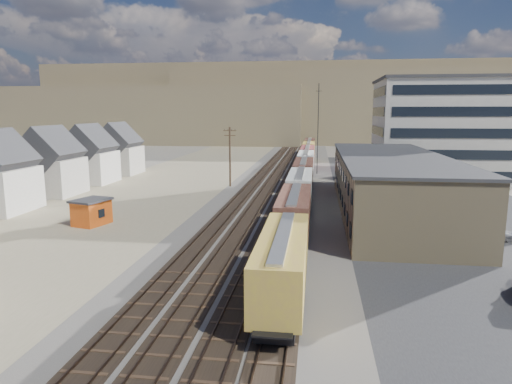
# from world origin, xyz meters

# --- Properties ---
(ground) EXTENTS (300.00, 300.00, 0.00)m
(ground) POSITION_xyz_m (0.00, 0.00, 0.00)
(ground) COLOR #6B6356
(ground) RESTS_ON ground
(ballast_bed) EXTENTS (18.00, 200.00, 0.06)m
(ballast_bed) POSITION_xyz_m (0.00, 50.00, 0.03)
(ballast_bed) COLOR #4C4742
(ballast_bed) RESTS_ON ground
(dirt_yard) EXTENTS (24.00, 180.00, 0.03)m
(dirt_yard) POSITION_xyz_m (-20.00, 40.00, 0.01)
(dirt_yard) COLOR #807758
(dirt_yard) RESTS_ON ground
(asphalt_lot) EXTENTS (26.00, 120.00, 0.04)m
(asphalt_lot) POSITION_xyz_m (22.00, 35.00, 0.02)
(asphalt_lot) COLOR #232326
(asphalt_lot) RESTS_ON ground
(rail_tracks) EXTENTS (11.40, 200.00, 0.24)m
(rail_tracks) POSITION_xyz_m (-0.55, 50.00, 0.11)
(rail_tracks) COLOR black
(rail_tracks) RESTS_ON ground
(freight_train) EXTENTS (3.00, 119.74, 4.46)m
(freight_train) POSITION_xyz_m (3.80, 48.94, 2.79)
(freight_train) COLOR black
(freight_train) RESTS_ON ground
(warehouse) EXTENTS (12.40, 40.40, 7.25)m
(warehouse) POSITION_xyz_m (14.98, 25.00, 3.65)
(warehouse) COLOR tan
(warehouse) RESTS_ON ground
(office_tower) EXTENTS (22.60, 18.60, 18.45)m
(office_tower) POSITION_xyz_m (27.95, 54.95, 9.26)
(office_tower) COLOR #9E998E
(office_tower) RESTS_ON ground
(utility_pole_north) EXTENTS (2.20, 0.32, 10.00)m
(utility_pole_north) POSITION_xyz_m (-8.50, 42.00, 5.30)
(utility_pole_north) COLOR #382619
(utility_pole_north) RESTS_ON ground
(radio_mast) EXTENTS (1.20, 0.16, 18.00)m
(radio_mast) POSITION_xyz_m (6.00, 60.00, 9.12)
(radio_mast) COLOR black
(radio_mast) RESTS_ON ground
(townhouse_row) EXTENTS (8.15, 68.16, 10.47)m
(townhouse_row) POSITION_xyz_m (-34.00, 25.00, 4.34)
(townhouse_row) COLOR #B7B2A8
(townhouse_row) RESTS_ON ground
(hills_north) EXTENTS (265.00, 80.00, 32.00)m
(hills_north) POSITION_xyz_m (0.17, 167.92, 14.10)
(hills_north) COLOR brown
(hills_north) RESTS_ON ground
(maintenance_shed) EXTENTS (4.07, 4.70, 2.94)m
(maintenance_shed) POSITION_xyz_m (-18.88, 14.01, 1.50)
(maintenance_shed) COLOR #D14F13
(maintenance_shed) RESTS_ON ground
(parked_car_silver) EXTENTS (5.08, 2.86, 1.39)m
(parked_car_silver) POSITION_xyz_m (23.17, 13.58, 0.69)
(parked_car_silver) COLOR #AEB0B6
(parked_car_silver) RESTS_ON ground
(parked_car_blue) EXTENTS (5.31, 4.88, 1.38)m
(parked_car_blue) POSITION_xyz_m (21.43, 51.19, 0.69)
(parked_car_blue) COLOR navy
(parked_car_blue) RESTS_ON ground
(parked_car_far) EXTENTS (3.09, 4.72, 1.50)m
(parked_car_far) POSITION_xyz_m (26.41, 52.61, 0.75)
(parked_car_far) COLOR white
(parked_car_far) RESTS_ON ground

